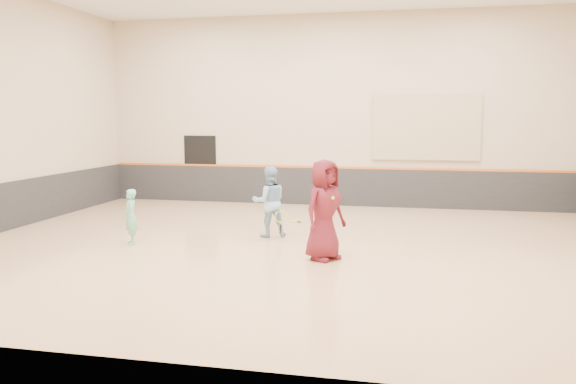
% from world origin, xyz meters
% --- Properties ---
extents(room, '(15.04, 12.04, 6.22)m').
position_xyz_m(room, '(0.00, 0.00, 0.81)').
color(room, tan).
rests_on(room, ground).
extents(wainscot_back, '(14.90, 0.04, 1.20)m').
position_xyz_m(wainscot_back, '(0.00, 5.97, 0.60)').
color(wainscot_back, '#232326').
rests_on(wainscot_back, floor).
extents(accent_stripe, '(14.90, 0.03, 0.06)m').
position_xyz_m(accent_stripe, '(0.00, 5.96, 1.22)').
color(accent_stripe, '#D85914').
rests_on(accent_stripe, wall_back).
extents(acoustic_panel, '(3.20, 0.08, 2.00)m').
position_xyz_m(acoustic_panel, '(2.80, 5.95, 2.50)').
color(acoustic_panel, tan).
rests_on(acoustic_panel, wall_back).
extents(doorway, '(1.10, 0.05, 2.20)m').
position_xyz_m(doorway, '(-4.50, 5.98, 1.10)').
color(doorway, black).
rests_on(doorway, floor).
extents(girl, '(0.48, 0.54, 1.23)m').
position_xyz_m(girl, '(-3.72, -0.47, 0.62)').
color(girl, '#76CDB9').
rests_on(girl, floor).
extents(instructor, '(0.99, 0.90, 1.66)m').
position_xyz_m(instructor, '(-0.90, 0.95, 0.83)').
color(instructor, '#8FBADD').
rests_on(instructor, floor).
extents(young_man, '(1.08, 1.16, 1.99)m').
position_xyz_m(young_man, '(0.67, -0.93, 1.00)').
color(young_man, maroon).
rests_on(young_man, floor).
extents(held_racket, '(0.41, 0.41, 0.62)m').
position_xyz_m(held_racket, '(-0.55, 0.69, 0.54)').
color(held_racket, '#BECE2D').
rests_on(held_racket, instructor).
extents(spare_racket, '(0.68, 0.68, 0.10)m').
position_xyz_m(spare_racket, '(-0.67, 2.94, 0.05)').
color(spare_racket, gold).
rests_on(spare_racket, floor).
extents(ball_under_racket, '(0.07, 0.07, 0.07)m').
position_xyz_m(ball_under_racket, '(0.61, 0.20, 0.03)').
color(ball_under_racket, yellow).
rests_on(ball_under_racket, floor).
extents(ball_in_hand, '(0.07, 0.07, 0.07)m').
position_xyz_m(ball_in_hand, '(0.87, -1.16, 1.27)').
color(ball_in_hand, '#D8E735').
rests_on(ball_in_hand, young_man).
extents(ball_beside_spare, '(0.07, 0.07, 0.07)m').
position_xyz_m(ball_beside_spare, '(-1.19, 3.32, 0.03)').
color(ball_beside_spare, '#D3ED37').
rests_on(ball_beside_spare, floor).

